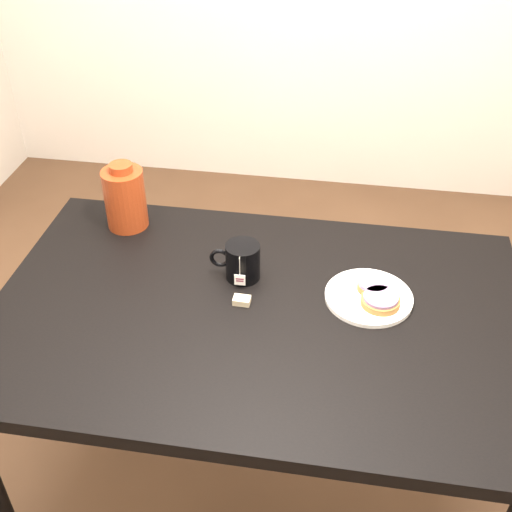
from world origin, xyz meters
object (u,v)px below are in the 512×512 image
(bagel_back, at_px, (373,286))
(mug, at_px, (242,261))
(table, at_px, (257,332))
(bagel_package, at_px, (125,198))
(plate, at_px, (369,296))
(teabag_pouch, at_px, (242,300))
(bagel_front, at_px, (380,300))

(bagel_back, distance_m, mug, 0.36)
(table, height_order, bagel_package, bagel_package)
(plate, distance_m, teabag_pouch, 0.34)
(table, distance_m, plate, 0.31)
(mug, xyz_separation_m, teabag_pouch, (0.02, -0.11, -0.04))
(plate, distance_m, mug, 0.35)
(bagel_back, bearing_deg, table, -158.78)
(bagel_front, height_order, bagel_package, bagel_package)
(bagel_back, bearing_deg, plate, -110.47)
(bagel_back, bearing_deg, bagel_package, 164.24)
(bagel_front, bearing_deg, bagel_package, 160.79)
(teabag_pouch, height_order, bagel_package, bagel_package)
(table, height_order, mug, mug)
(plate, bearing_deg, teabag_pouch, -167.93)
(bagel_front, relative_size, bagel_package, 0.54)
(bagel_front, height_order, mug, mug)
(table, xyz_separation_m, teabag_pouch, (-0.04, 0.02, 0.09))
(bagel_front, bearing_deg, mug, 169.48)
(bagel_front, xyz_separation_m, teabag_pouch, (-0.36, -0.04, -0.02))
(bagel_front, xyz_separation_m, bagel_package, (-0.77, 0.27, 0.07))
(plate, bearing_deg, bagel_package, 162.17)
(bagel_back, height_order, bagel_package, bagel_package)
(mug, bearing_deg, bagel_package, 151.91)
(bagel_back, distance_m, teabag_pouch, 0.35)
(mug, relative_size, teabag_pouch, 3.15)
(table, bearing_deg, bagel_package, 144.45)
(mug, bearing_deg, bagel_front, -11.83)
(table, distance_m, mug, 0.20)
(bagel_front, bearing_deg, bagel_back, 108.78)
(plate, relative_size, bagel_front, 2.04)
(mug, bearing_deg, plate, -7.87)
(table, bearing_deg, bagel_back, 21.22)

